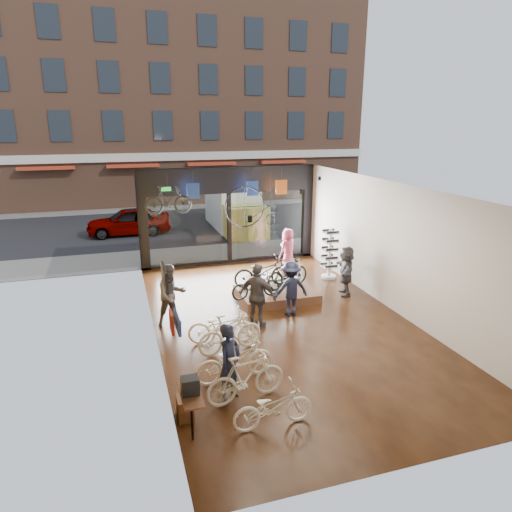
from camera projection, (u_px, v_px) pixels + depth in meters
name	position (u px, v px, depth m)	size (l,w,h in m)	color
ground_plane	(281.00, 322.00, 12.99)	(7.00, 12.00, 0.04)	black
ceiling	(283.00, 187.00, 11.90)	(7.00, 12.00, 0.04)	black
wall_left	(151.00, 269.00, 11.44)	(0.04, 12.00, 3.80)	#AC762B
wall_right	(394.00, 247.00, 13.44)	(0.04, 12.00, 3.80)	beige
wall_back	(420.00, 365.00, 6.93)	(7.00, 0.04, 3.80)	beige
storefront	(229.00, 216.00, 17.94)	(7.00, 0.26, 3.80)	black
exit_sign	(166.00, 189.00, 16.82)	(0.35, 0.06, 0.18)	#198C26
street_road	(193.00, 219.00, 26.73)	(30.00, 18.00, 0.02)	black
sidewalk_near	(223.00, 252.00, 19.56)	(30.00, 2.40, 0.12)	slate
sidewalk_far	(182.00, 206.00, 30.37)	(30.00, 2.00, 0.12)	slate
opposite_building	(172.00, 98.00, 30.69)	(26.00, 5.00, 14.00)	brown
street_car	(129.00, 221.00, 22.73)	(1.62, 4.04, 1.38)	gray
box_truck	(236.00, 209.00, 23.18)	(2.02, 6.05, 2.38)	silver
floor_bike_0	(273.00, 407.00, 8.40)	(0.54, 1.56, 0.82)	silver
floor_bike_1	(246.00, 378.00, 9.16)	(0.48, 1.72, 1.03)	silver
floor_bike_2	(234.00, 360.00, 9.92)	(0.62, 1.79, 0.94)	silver
floor_bike_3	(230.00, 333.00, 11.13)	(0.48, 1.69, 1.02)	silver
floor_bike_4	(221.00, 327.00, 11.60)	(0.59, 1.70, 0.90)	silver
display_platform	(276.00, 294.00, 14.59)	(2.40, 1.80, 0.30)	#462E1B
display_bike_left	(256.00, 285.00, 13.77)	(0.54, 1.56, 0.82)	black
display_bike_mid	(288.00, 273.00, 14.60)	(0.47, 1.67, 1.00)	black
display_bike_right	(262.00, 272.00, 14.75)	(0.65, 1.86, 0.98)	black
customer_0	(230.00, 362.00, 9.13)	(0.61, 0.40, 1.66)	#161C33
customer_1	(171.00, 295.00, 12.55)	(0.85, 0.66, 1.75)	#3F3F44
customer_2	(258.00, 296.00, 12.35)	(1.07, 0.45, 1.83)	#3F3F44
customer_3	(291.00, 289.00, 13.18)	(1.06, 0.61, 1.64)	#161C33
customer_4	(288.00, 250.00, 17.23)	(0.79, 0.52, 1.62)	#CC4C72
customer_5	(346.00, 271.00, 14.78)	(1.51, 0.48, 1.63)	#3F3F44
sunglasses_rack	(330.00, 254.00, 16.33)	(0.53, 0.44, 1.80)	white
wall_merch	(176.00, 355.00, 8.45)	(0.40, 2.40, 2.60)	navy
penny_farthing	(253.00, 208.00, 16.27)	(1.84, 0.06, 1.47)	black
hung_bike	(168.00, 200.00, 15.28)	(0.45, 1.58, 0.95)	black
jersey_left	(193.00, 191.00, 16.45)	(0.45, 0.03, 0.55)	#1E3F99
jersey_mid	(253.00, 188.00, 17.09)	(0.45, 0.03, 0.55)	#1E3F99
jersey_right	(282.00, 187.00, 17.42)	(0.45, 0.03, 0.55)	#CC5919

